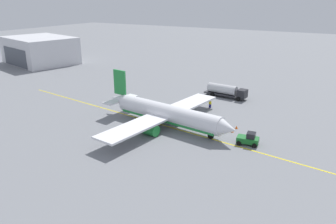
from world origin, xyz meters
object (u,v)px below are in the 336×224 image
object	(u,v)px
pushback_tug	(248,139)
refueling_worker	(210,104)
safety_cone_nose	(236,127)
fuel_tanker	(226,91)
safety_cone_wingtip	(232,130)
airplane	(166,114)

from	to	relation	value
pushback_tug	refueling_worker	world-z (taller)	pushback_tug
refueling_worker	safety_cone_nose	bearing A→B (deg)	-44.45
fuel_tanker	refueling_worker	world-z (taller)	fuel_tanker
safety_cone_nose	safety_cone_wingtip	world-z (taller)	safety_cone_wingtip
pushback_tug	safety_cone_nose	world-z (taller)	pushback_tug
fuel_tanker	safety_cone_nose	world-z (taller)	fuel_tanker
fuel_tanker	refueling_worker	bearing A→B (deg)	-90.87
pushback_tug	safety_cone_nose	distance (m)	7.17
airplane	fuel_tanker	world-z (taller)	airplane
fuel_tanker	refueling_worker	distance (m)	9.59
safety_cone_nose	fuel_tanker	bearing A→B (deg)	116.23
refueling_worker	safety_cone_nose	xyz separation A→B (m)	(9.38, -9.20, -0.53)
airplane	safety_cone_wingtip	world-z (taller)	airplane
fuel_tanker	safety_cone_nose	size ratio (longest dim) A/B	18.75
safety_cone_nose	pushback_tug	bearing A→B (deg)	-55.24
airplane	pushback_tug	size ratio (longest dim) A/B	8.42
pushback_tug	safety_cone_nose	xyz separation A→B (m)	(-4.06, 5.86, -0.71)
pushback_tug	refueling_worker	bearing A→B (deg)	131.76
pushback_tug	safety_cone_wingtip	size ratio (longest dim) A/B	5.77
fuel_tanker	pushback_tug	bearing A→B (deg)	-61.61
safety_cone_nose	safety_cone_wingtip	bearing A→B (deg)	-93.79
airplane	refueling_worker	distance (m)	15.15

